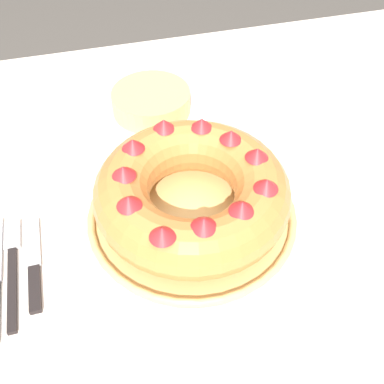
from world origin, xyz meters
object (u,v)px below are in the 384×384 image
at_px(cake_knife, 34,269).
at_px(napkin, 337,186).
at_px(bundt_cake, 192,191).
at_px(side_bowl, 151,101).
at_px(fork, 12,264).
at_px(serving_dish, 192,215).

distance_m(cake_knife, napkin, 0.50).
xyz_separation_m(bundt_cake, side_bowl, (-0.00, 0.30, -0.04)).
relative_size(fork, side_bowl, 1.23).
relative_size(serving_dish, side_bowl, 2.10).
bearing_deg(side_bowl, fork, -130.99).
height_order(serving_dish, napkin, serving_dish).
distance_m(serving_dish, side_bowl, 0.30).
relative_size(fork, napkin, 1.59).
height_order(cake_knife, napkin, cake_knife).
xyz_separation_m(bundt_cake, cake_knife, (-0.25, -0.03, -0.06)).
xyz_separation_m(serving_dish, napkin, (0.26, 0.00, -0.01)).
bearing_deg(fork, cake_knife, -27.74).
relative_size(serving_dish, cake_knife, 1.96).
xyz_separation_m(fork, cake_knife, (0.03, -0.02, 0.00)).
relative_size(serving_dish, bundt_cake, 1.11).
bearing_deg(bundt_cake, cake_knife, -172.34).
distance_m(serving_dish, cake_knife, 0.25).
bearing_deg(bundt_cake, serving_dish, 82.42).
height_order(serving_dish, cake_knife, serving_dish).
bearing_deg(fork, napkin, 3.49).
height_order(bundt_cake, fork, bundt_cake).
relative_size(serving_dish, fork, 1.70).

